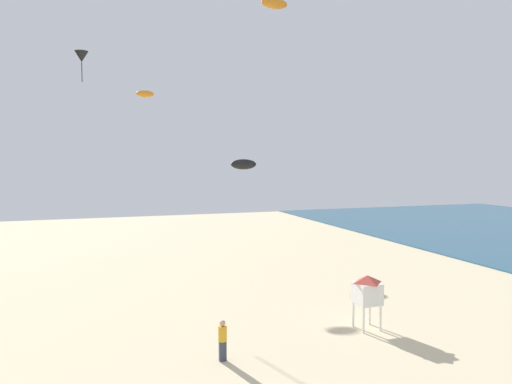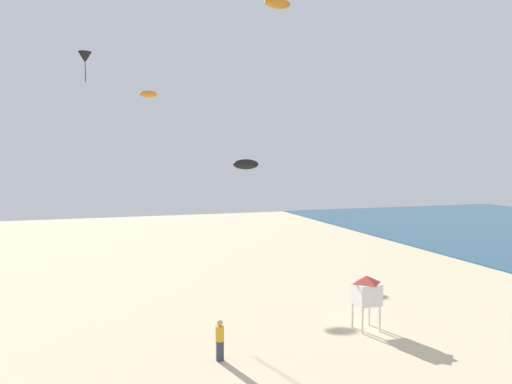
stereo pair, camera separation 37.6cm
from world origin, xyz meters
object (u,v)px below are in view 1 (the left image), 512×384
object	(u,v)px
kite_flyer	(223,338)
kite_black_parafoil	(244,164)
lifeguard_stand	(367,290)
kite_orange_parafoil	(274,3)
kite_black_delta_2	(82,57)
kite_orange_parafoil_2	(145,94)

from	to	relation	value
kite_flyer	kite_black_parafoil	xyz separation A→B (m)	(6.78, 18.79, 6.72)
kite_black_parafoil	lifeguard_stand	bearing A→B (deg)	-88.17
kite_orange_parafoil	kite_black_parafoil	bearing A→B (deg)	-130.04
kite_flyer	kite_black_delta_2	size ratio (longest dim) A/B	0.66
kite_black_delta_2	kite_orange_parafoil_2	bearing A→B (deg)	2.29
kite_orange_parafoil_2	kite_black_delta_2	xyz separation A→B (m)	(-5.11, -0.20, 2.76)
kite_black_parafoil	kite_orange_parafoil	bearing A→B (deg)	49.96
kite_black_parafoil	kite_orange_parafoil	world-z (taller)	kite_orange_parafoil
kite_flyer	kite_orange_parafoil_2	xyz separation A→B (m)	(-0.32, 24.68, 12.80)
kite_black_parafoil	kite_orange_parafoil	xyz separation A→B (m)	(4.87, 5.80, 14.99)
kite_flyer	kite_black_delta_2	bearing A→B (deg)	60.72
lifeguard_stand	kite_black_delta_2	distance (m)	30.25
kite_orange_parafoil	kite_black_delta_2	distance (m)	18.15
kite_flyer	lifeguard_stand	distance (m)	7.51
kite_orange_parafoil	kite_orange_parafoil_2	size ratio (longest dim) A/B	1.68
kite_black_parafoil	kite_orange_parafoil_2	bearing A→B (deg)	140.30
kite_flyer	kite_orange_parafoil	size ratio (longest dim) A/B	0.64
kite_flyer	kite_orange_parafoil	bearing A→B (deg)	22.86
kite_flyer	kite_orange_parafoil_2	bearing A→B (deg)	48.96
lifeguard_stand	kite_orange_parafoil	size ratio (longest dim) A/B	0.99
kite_orange_parafoil	kite_black_delta_2	xyz separation A→B (m)	(-17.08, -0.11, -6.14)
lifeguard_stand	kite_orange_parafoil	distance (m)	31.52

